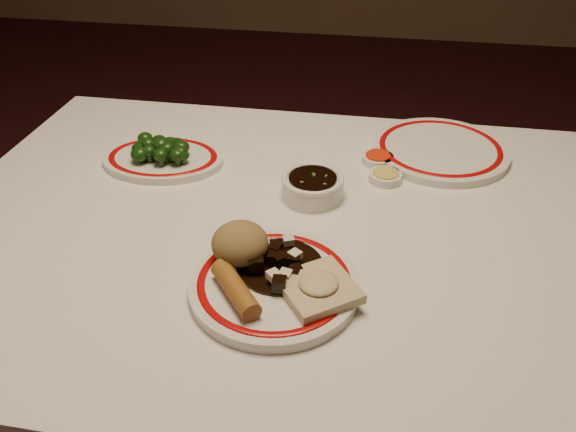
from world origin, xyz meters
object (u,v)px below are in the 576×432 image
Objects in this scene: rice_mound at (240,243)px; fried_wonton at (318,287)px; broccoli_pile at (160,148)px; main_plate at (274,284)px; stirfry_heap at (277,263)px; soy_bowl at (312,187)px; spring_roll at (236,289)px; broccoli_plate at (163,159)px; dining_table at (276,261)px.

rice_mound is 0.63× the size of fried_wonton.
main_plate is at bearing -48.14° from broccoli_pile.
fried_wonton is at bearing -33.43° from stirfry_heap.
broccoli_pile is at bearing 136.42° from fried_wonton.
broccoli_pile reaches higher than soy_bowl.
stirfry_heap is at bearing -8.95° from rice_mound.
spring_roll reaches higher than fried_wonton.
stirfry_heap reaches higher than broccoli_plate.
main_plate is 0.08m from rice_mound.
rice_mound reaches higher than stirfry_heap.
fried_wonton is at bearing -44.14° from broccoli_plate.
rice_mound is 0.14m from fried_wonton.
dining_table is 10.94× the size of spring_roll.
soy_bowl is (0.08, 0.22, -0.03)m from rice_mound.
soy_bowl is at bearing -11.99° from broccoli_pile.
broccoli_pile is (-0.36, 0.34, 0.01)m from fried_wonton.
broccoli_plate is at bearing 131.29° from main_plate.
dining_table is 0.25m from spring_roll.
broccoli_plate is (-0.25, 0.38, -0.02)m from spring_roll.
broccoli_plate is (-0.26, 0.16, 0.10)m from dining_table.
fried_wonton is 1.11× the size of broccoli_pile.
rice_mound is (-0.03, -0.13, 0.14)m from dining_table.
stirfry_heap reaches higher than main_plate.
dining_table is 0.33m from broccoli_pile.
rice_mound is 0.37m from broccoli_pile.
main_plate is at bearing -79.54° from dining_table.
rice_mound is (-0.06, 0.04, 0.04)m from main_plate.
main_plate is at bearing -94.76° from soy_bowl.
rice_mound is 0.06m from stirfry_heap.
main_plate is 0.44m from broccoli_pile.
stirfry_heap is (0.06, -0.01, -0.02)m from rice_mound.
soy_bowl is (0.02, 0.23, -0.01)m from stirfry_heap.
broccoli_pile is at bearing 129.01° from rice_mound.
main_plate is at bearing 166.94° from fried_wonton.
dining_table is 8.70× the size of fried_wonton.
broccoli_plate reaches higher than dining_table.
broccoli_plate is at bearing 133.81° from stirfry_heap.
fried_wonton is 1.22× the size of soy_bowl.
broccoli_pile is (-0.29, 0.33, 0.03)m from main_plate.
stirfry_heap is 0.42m from broccoli_pile.
dining_table is 9.11× the size of stirfry_heap.
rice_mound reaches higher than dining_table.
soy_bowl is (0.32, -0.07, 0.01)m from broccoli_plate.
spring_roll and stirfry_heap have the same top height.
dining_table is 0.19m from stirfry_heap.
fried_wonton is (0.10, -0.19, 0.12)m from dining_table.
main_plate is 2.50× the size of soy_bowl.
dining_table is 9.70× the size of broccoli_pile.
broccoli_pile is (0.00, -0.01, 0.03)m from broccoli_plate.
broccoli_plate is at bearing 135.86° from fried_wonton.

